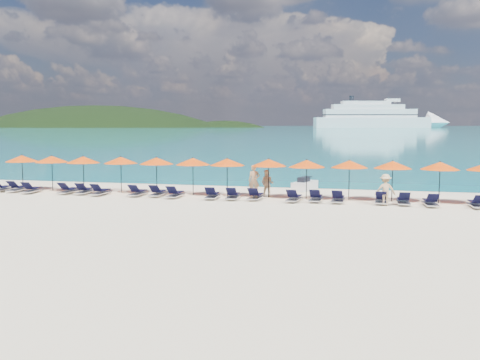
# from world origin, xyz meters

# --- Properties ---
(ground) EXTENTS (1400.00, 1400.00, 0.00)m
(ground) POSITION_xyz_m (0.00, 0.00, 0.00)
(ground) COLOR beige
(sea) EXTENTS (1600.00, 1300.00, 0.01)m
(sea) POSITION_xyz_m (0.00, 660.00, 0.01)
(sea) COLOR #1FA9B2
(sea) RESTS_ON ground
(headland_main) EXTENTS (374.00, 242.00, 126.50)m
(headland_main) POSITION_xyz_m (-300.00, 540.00, -38.00)
(headland_main) COLOR black
(headland_main) RESTS_ON ground
(headland_small) EXTENTS (162.00, 126.00, 85.50)m
(headland_small) POSITION_xyz_m (-150.00, 560.00, -35.00)
(headland_small) COLOR black
(headland_small) RESTS_ON ground
(cruise_ship) EXTENTS (141.17, 56.18, 38.98)m
(cruise_ship) POSITION_xyz_m (23.14, 547.82, 10.14)
(cruise_ship) COLOR white
(cruise_ship) RESTS_ON ground
(jetski) EXTENTS (1.53, 2.52, 0.84)m
(jetski) POSITION_xyz_m (2.87, 8.92, 0.35)
(jetski) COLOR white
(jetski) RESTS_ON ground
(beachgoer_a) EXTENTS (0.74, 0.57, 1.83)m
(beachgoer_a) POSITION_xyz_m (0.26, 5.52, 0.91)
(beachgoer_a) COLOR tan
(beachgoer_a) RESTS_ON ground
(beachgoer_b) EXTENTS (0.83, 0.56, 1.59)m
(beachgoer_b) POSITION_xyz_m (1.10, 5.23, 0.79)
(beachgoer_b) COLOR tan
(beachgoer_b) RESTS_ON ground
(beachgoer_c) EXTENTS (1.13, 0.64, 1.65)m
(beachgoer_c) POSITION_xyz_m (7.68, 3.50, 0.82)
(beachgoer_c) COLOR tan
(beachgoer_c) RESTS_ON ground
(umbrella_0) EXTENTS (2.10, 2.10, 2.28)m
(umbrella_0) POSITION_xyz_m (-14.98, 5.09, 2.02)
(umbrella_0) COLOR black
(umbrella_0) RESTS_ON ground
(umbrella_1) EXTENTS (2.10, 2.10, 2.28)m
(umbrella_1) POSITION_xyz_m (-12.76, 5.00, 2.02)
(umbrella_1) COLOR black
(umbrella_1) RESTS_ON ground
(umbrella_2) EXTENTS (2.10, 2.10, 2.28)m
(umbrella_2) POSITION_xyz_m (-10.54, 4.98, 2.02)
(umbrella_2) COLOR black
(umbrella_2) RESTS_ON ground
(umbrella_3) EXTENTS (2.10, 2.10, 2.28)m
(umbrella_3) POSITION_xyz_m (-8.06, 5.13, 2.02)
(umbrella_3) COLOR black
(umbrella_3) RESTS_ON ground
(umbrella_4) EXTENTS (2.10, 2.10, 2.28)m
(umbrella_4) POSITION_xyz_m (-5.69, 5.07, 2.02)
(umbrella_4) COLOR black
(umbrella_4) RESTS_ON ground
(umbrella_5) EXTENTS (2.10, 2.10, 2.28)m
(umbrella_5) POSITION_xyz_m (-3.37, 5.06, 2.02)
(umbrella_5) COLOR black
(umbrella_5) RESTS_ON ground
(umbrella_6) EXTENTS (2.10, 2.10, 2.28)m
(umbrella_6) POSITION_xyz_m (-1.26, 5.06, 2.02)
(umbrella_6) COLOR black
(umbrella_6) RESTS_ON ground
(umbrella_7) EXTENTS (2.10, 2.10, 2.28)m
(umbrella_7) POSITION_xyz_m (1.20, 5.13, 2.02)
(umbrella_7) COLOR black
(umbrella_7) RESTS_ON ground
(umbrella_8) EXTENTS (2.10, 2.10, 2.28)m
(umbrella_8) POSITION_xyz_m (3.42, 4.87, 2.02)
(umbrella_8) COLOR black
(umbrella_8) RESTS_ON ground
(umbrella_9) EXTENTS (2.10, 2.10, 2.28)m
(umbrella_9) POSITION_xyz_m (5.77, 5.07, 2.02)
(umbrella_9) COLOR black
(umbrella_9) RESTS_ON ground
(umbrella_10) EXTENTS (2.10, 2.10, 2.28)m
(umbrella_10) POSITION_xyz_m (8.09, 5.10, 2.02)
(umbrella_10) COLOR black
(umbrella_10) RESTS_ON ground
(umbrella_11) EXTENTS (2.10, 2.10, 2.28)m
(umbrella_11) POSITION_xyz_m (10.52, 4.99, 2.02)
(umbrella_11) COLOR black
(umbrella_11) RESTS_ON ground
(lounger_0) EXTENTS (0.73, 1.74, 0.66)m
(lounger_0) POSITION_xyz_m (-15.57, 3.75, 0.24)
(lounger_0) COLOR silver
(lounger_0) RESTS_ON ground
(lounger_1) EXTENTS (0.71, 1.73, 0.66)m
(lounger_1) POSITION_xyz_m (-14.56, 3.97, 0.24)
(lounger_1) COLOR silver
(lounger_1) RESTS_ON ground
(lounger_2) EXTENTS (0.76, 1.75, 0.66)m
(lounger_2) POSITION_xyz_m (-13.32, 3.62, 0.24)
(lounger_2) COLOR silver
(lounger_2) RESTS_ON ground
(lounger_3) EXTENTS (0.66, 1.71, 0.66)m
(lounger_3) POSITION_xyz_m (-10.95, 3.86, 0.24)
(lounger_3) COLOR silver
(lounger_3) RESTS_ON ground
(lounger_4) EXTENTS (0.77, 1.75, 0.66)m
(lounger_4) POSITION_xyz_m (-9.89, 3.91, 0.24)
(lounger_4) COLOR silver
(lounger_4) RESTS_ON ground
(lounger_5) EXTENTS (0.63, 1.70, 0.66)m
(lounger_5) POSITION_xyz_m (-8.72, 3.66, 0.24)
(lounger_5) COLOR silver
(lounger_5) RESTS_ON ground
(lounger_6) EXTENTS (0.63, 1.70, 0.66)m
(lounger_6) POSITION_xyz_m (-6.40, 3.82, 0.24)
(lounger_6) COLOR silver
(lounger_6) RESTS_ON ground
(lounger_7) EXTENTS (0.67, 1.72, 0.66)m
(lounger_7) POSITION_xyz_m (-5.18, 3.95, 0.24)
(lounger_7) COLOR silver
(lounger_7) RESTS_ON ground
(lounger_8) EXTENTS (0.62, 1.70, 0.66)m
(lounger_8) POSITION_xyz_m (-4.00, 3.65, 0.24)
(lounger_8) COLOR silver
(lounger_8) RESTS_ON ground
(lounger_9) EXTENTS (0.77, 1.75, 0.66)m
(lounger_9) POSITION_xyz_m (-1.79, 3.68, 0.24)
(lounger_9) COLOR silver
(lounger_9) RESTS_ON ground
(lounger_10) EXTENTS (0.76, 1.75, 0.66)m
(lounger_10) POSITION_xyz_m (-0.59, 3.75, 0.24)
(lounger_10) COLOR silver
(lounger_10) RESTS_ON ground
(lounger_11) EXTENTS (0.69, 1.73, 0.66)m
(lounger_11) POSITION_xyz_m (0.69, 3.85, 0.24)
(lounger_11) COLOR silver
(lounger_11) RESTS_ON ground
(lounger_12) EXTENTS (0.78, 1.75, 0.66)m
(lounger_12) POSITION_xyz_m (2.88, 3.64, 0.24)
(lounger_12) COLOR silver
(lounger_12) RESTS_ON ground
(lounger_13) EXTENTS (0.67, 1.72, 0.66)m
(lounger_13) POSITION_xyz_m (4.05, 3.91, 0.24)
(lounger_13) COLOR silver
(lounger_13) RESTS_ON ground
(lounger_14) EXTENTS (0.69, 1.72, 0.66)m
(lounger_14) POSITION_xyz_m (5.24, 3.85, 0.24)
(lounger_14) COLOR silver
(lounger_14) RESTS_ON ground
(lounger_15) EXTENTS (0.71, 1.73, 0.66)m
(lounger_15) POSITION_xyz_m (7.51, 3.94, 0.24)
(lounger_15) COLOR silver
(lounger_15) RESTS_ON ground
(lounger_16) EXTENTS (0.66, 1.71, 0.66)m
(lounger_16) POSITION_xyz_m (8.63, 3.89, 0.24)
(lounger_16) COLOR silver
(lounger_16) RESTS_ON ground
(lounger_17) EXTENTS (0.76, 1.75, 0.66)m
(lounger_17) POSITION_xyz_m (9.95, 3.63, 0.24)
(lounger_17) COLOR silver
(lounger_17) RESTS_ON ground
(lounger_18) EXTENTS (0.72, 1.73, 0.66)m
(lounger_18) POSITION_xyz_m (12.17, 3.63, 0.24)
(lounger_18) COLOR silver
(lounger_18) RESTS_ON ground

